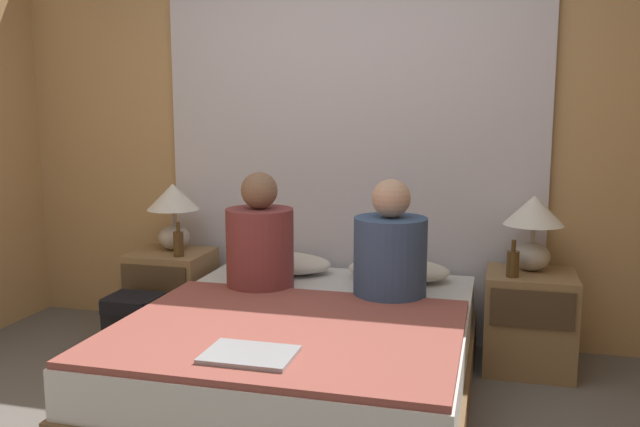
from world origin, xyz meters
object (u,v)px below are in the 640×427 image
(nightstand_right, at_px, (529,321))
(pillow_right, at_px, (399,270))
(lamp_left, at_px, (173,207))
(lamp_right, at_px, (533,222))
(bed, at_px, (305,358))
(pillow_left, at_px, (283,263))
(laptop_on_bed, at_px, (250,355))
(backpack_on_floor, at_px, (134,323))
(beer_bottle_on_right_stand, at_px, (513,263))
(beer_bottle_on_left_stand, at_px, (179,243))
(person_right_in_bed, at_px, (390,252))
(nightstand_left, at_px, (171,294))
(person_left_in_bed, at_px, (260,243))

(nightstand_right, relative_size, pillow_right, 0.93)
(lamp_left, bearing_deg, lamp_right, 0.00)
(bed, xyz_separation_m, nightstand_right, (1.09, 0.71, 0.05))
(nightstand_right, distance_m, pillow_left, 1.46)
(laptop_on_bed, height_order, backpack_on_floor, laptop_on_bed)
(beer_bottle_on_right_stand, bearing_deg, laptop_on_bed, -128.11)
(beer_bottle_on_right_stand, bearing_deg, beer_bottle_on_left_stand, -180.00)
(person_right_in_bed, relative_size, beer_bottle_on_right_stand, 3.15)
(nightstand_left, distance_m, person_right_in_bed, 1.55)
(backpack_on_floor, bearing_deg, person_right_in_bed, 2.19)
(lamp_left, bearing_deg, person_right_in_bed, -16.34)
(nightstand_right, relative_size, backpack_on_floor, 1.46)
(lamp_left, xyz_separation_m, pillow_left, (0.74, -0.03, -0.31))
(pillow_right, distance_m, beer_bottle_on_left_stand, 1.33)
(pillow_left, height_order, beer_bottle_on_right_stand, beer_bottle_on_right_stand)
(laptop_on_bed, bearing_deg, backpack_on_floor, 137.71)
(nightstand_right, height_order, pillow_right, pillow_right)
(lamp_left, distance_m, beer_bottle_on_right_stand, 2.09)
(bed, height_order, beer_bottle_on_right_stand, beer_bottle_on_right_stand)
(person_right_in_bed, height_order, backpack_on_floor, person_right_in_bed)
(nightstand_left, relative_size, beer_bottle_on_left_stand, 2.59)
(person_left_in_bed, bearing_deg, laptop_on_bed, -72.59)
(bed, height_order, nightstand_right, nightstand_right)
(lamp_right, bearing_deg, person_left_in_bed, -163.62)
(lamp_left, height_order, pillow_right, lamp_left)
(lamp_left, distance_m, backpack_on_floor, 0.78)
(pillow_right, height_order, laptop_on_bed, pillow_right)
(beer_bottle_on_left_stand, bearing_deg, person_left_in_bed, -22.17)
(pillow_right, bearing_deg, backpack_on_floor, -162.96)
(nightstand_right, xyz_separation_m, person_left_in_bed, (-1.44, -0.36, 0.44))
(laptop_on_bed, bearing_deg, bed, 87.49)
(beer_bottle_on_left_stand, bearing_deg, pillow_left, 12.96)
(laptop_on_bed, bearing_deg, person_left_in_bed, 107.41)
(person_left_in_bed, bearing_deg, lamp_right, 16.38)
(bed, height_order, person_right_in_bed, person_right_in_bed)
(nightstand_left, relative_size, person_left_in_bed, 0.84)
(pillow_left, distance_m, backpack_on_floor, 0.93)
(lamp_left, bearing_deg, beer_bottle_on_left_stand, -56.26)
(lamp_left, xyz_separation_m, beer_bottle_on_left_stand, (0.12, -0.17, -0.19))
(lamp_right, bearing_deg, beer_bottle_on_right_stand, -120.79)
(lamp_right, bearing_deg, laptop_on_bed, -127.31)
(laptop_on_bed, bearing_deg, person_right_in_bed, 69.41)
(lamp_right, distance_m, laptop_on_bed, 1.87)
(bed, relative_size, backpack_on_floor, 5.15)
(person_left_in_bed, bearing_deg, pillow_right, 29.00)
(bed, bearing_deg, backpack_on_floor, 164.98)
(pillow_left, xyz_separation_m, beer_bottle_on_left_stand, (-0.62, -0.14, 0.12))
(nightstand_right, bearing_deg, person_right_in_bed, -153.89)
(lamp_left, relative_size, person_left_in_bed, 0.65)
(pillow_right, distance_m, laptop_on_bed, 1.48)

